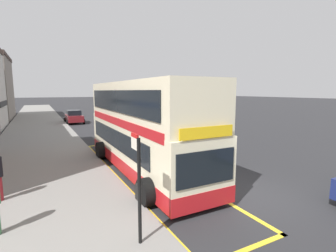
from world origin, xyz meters
name	(u,v)px	position (x,y,z in m)	size (l,w,h in m)	color
ground_plane	(90,117)	(0.00, 32.00, 0.00)	(260.00, 260.00, 0.00)	#28282B
pavement_near	(38,119)	(-7.00, 32.00, 0.07)	(6.00, 76.00, 0.14)	gray
double_decker_bus	(141,129)	(-2.46, 4.80, 2.06)	(3.22, 10.87, 4.40)	beige
bus_bay_markings	(143,171)	(-2.54, 4.51, 0.01)	(2.92, 14.17, 0.01)	yellow
bus_stop_sign	(138,180)	(-4.89, -1.08, 1.77)	(0.09, 0.51, 2.78)	black
parked_car_maroon_kerbside	(134,118)	(3.08, 21.03, 0.80)	(2.09, 4.20, 1.62)	maroon
parked_car_maroon_ahead	(74,117)	(-3.04, 25.74, 0.80)	(2.09, 4.20, 1.62)	maroon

